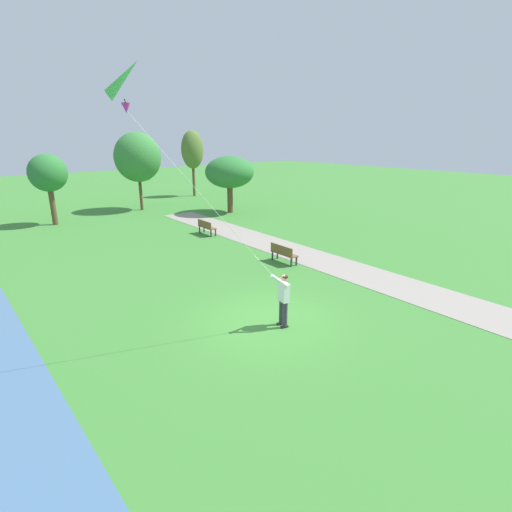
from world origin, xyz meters
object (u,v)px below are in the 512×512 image
Objects in this scene: person_kite_flyer at (283,296)px; tree_lakeside_near at (192,150)px; tree_horizon_far at (138,157)px; tree_lakeside_far at (230,172)px; park_bench_near_walkway at (283,253)px; park_bench_far_walkway at (206,226)px; flying_kite at (139,89)px; tree_treeline_center at (48,174)px.

person_kite_flyer is 0.29× the size of tree_lakeside_near.
tree_lakeside_near is at bearing 64.00° from person_kite_flyer.
tree_horizon_far reaches higher than tree_lakeside_far.
park_bench_far_walkway is (0.25, 7.00, 0.00)m from park_bench_near_walkway.
flying_kite is at bearing -131.69° from tree_lakeside_far.
tree_lakeside_far is (10.11, 16.44, 2.05)m from person_kite_flyer.
park_bench_near_walkway is (4.48, 4.62, -0.54)m from person_kite_flyer.
park_bench_far_walkway is 0.35× the size of tree_lakeside_far.
tree_lakeside_near reaches higher than person_kite_flyer.
park_bench_near_walkway is 0.25× the size of tree_horizon_far.
park_bench_near_walkway is at bearing -115.49° from tree_lakeside_far.
park_bench_near_walkway is at bearing 45.91° from person_kite_flyer.
person_kite_flyer is 22.81m from tree_horizon_far.
park_bench_far_walkway is 7.67m from tree_lakeside_far.
park_bench_far_walkway is at bearing 67.85° from person_kite_flyer.
person_kite_flyer is 6.95m from flying_kite.
tree_treeline_center is 7.03m from tree_horizon_far.
tree_horizon_far is at bearing 76.49° from person_kite_flyer.
park_bench_far_walkway is at bearing 51.70° from flying_kite.
flying_kite reaches higher than park_bench_far_walkway.
tree_horizon_far reaches higher than tree_treeline_center.
flying_kite is 15.14m from park_bench_far_walkway.
person_kite_flyer is 28.94m from tree_lakeside_near.
park_bench_far_walkway is 11.36m from tree_treeline_center.
tree_horizon_far is at bearing -152.20° from tree_lakeside_near.
person_kite_flyer is 1.21× the size of park_bench_near_walkway.
tree_lakeside_far is at bearing 41.85° from park_bench_far_walkway.
tree_horizon_far is (9.08, 21.16, -2.64)m from flying_kite.
tree_horizon_far is (0.80, 17.35, 3.65)m from park_bench_near_walkway.
tree_lakeside_near is (14.18, 5.22, 1.03)m from tree_treeline_center.
tree_horizon_far is at bearing 86.96° from park_bench_far_walkway.
tree_treeline_center is at bearing -168.76° from tree_horizon_far.
tree_lakeside_far reaches higher than park_bench_far_walkway.
tree_treeline_center is at bearing 160.37° from tree_lakeside_far.
tree_treeline_center is 12.42m from tree_lakeside_far.
tree_treeline_center is at bearing 94.39° from person_kite_flyer.
flying_kite is at bearing 167.97° from person_kite_flyer.
tree_lakeside_near is (2.48, 9.39, 1.35)m from tree_lakeside_far.
person_kite_flyer is at bearing -134.09° from park_bench_near_walkway.
park_bench_near_walkway is 23.04m from tree_lakeside_near.
park_bench_far_walkway is (8.53, 10.81, -6.29)m from flying_kite.
person_kite_flyer is at bearing -103.51° from tree_horizon_far.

